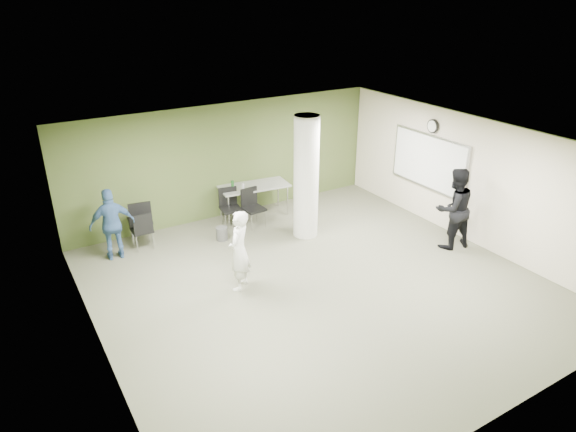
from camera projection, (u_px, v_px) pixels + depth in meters
floor at (318, 285)px, 9.92m from camera, size 8.00×8.00×0.00m
ceiling at (322, 145)px, 8.77m from camera, size 8.00×8.00×0.00m
wall_back at (227, 161)px, 12.46m from camera, size 8.00×2.80×0.02m
wall_left at (93, 279)px, 7.45m from camera, size 0.02×8.00×2.80m
wall_right_cream at (471, 180)px, 11.23m from camera, size 0.02×8.00×2.80m
column at (306, 178)px, 11.37m from camera, size 0.56×0.56×2.80m
whiteboard at (428, 162)px, 12.09m from camera, size 0.05×2.30×1.30m
wall_clock at (433, 126)px, 11.74m from camera, size 0.06×0.32×0.32m
folding_table at (254, 187)px, 12.60m from camera, size 1.78×0.94×1.06m
wastebasket at (222, 234)px, 11.63m from camera, size 0.26×0.26×0.30m
chair_back_left at (142, 228)px, 11.08m from camera, size 0.44×0.44×0.87m
chair_back_right at (140, 218)px, 11.34m from camera, size 0.57×0.57×1.01m
chair_table_left at (230, 204)px, 12.18m from camera, size 0.53×0.53×0.93m
chair_table_right at (252, 204)px, 12.19m from camera, size 0.50×0.50×0.92m
woman_white at (239, 251)px, 9.52m from camera, size 0.68×0.67×1.59m
man_black at (454, 209)px, 11.03m from camera, size 0.99×0.83×1.82m
man_blue at (112, 224)px, 10.61m from camera, size 0.95×0.46×1.56m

